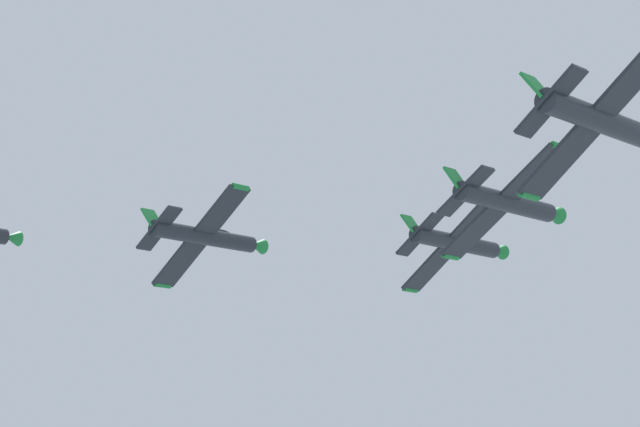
# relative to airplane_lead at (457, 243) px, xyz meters

# --- Properties ---
(airplane_lead) EXTENTS (7.76, 10.35, 6.16)m
(airplane_lead) POSITION_rel_airplane_lead_xyz_m (0.00, 0.00, 0.00)
(airplane_lead) COLOR #23282D
(airplane_left_inner) EXTENTS (7.68, 10.35, 6.26)m
(airplane_left_inner) POSITION_rel_airplane_lead_xyz_m (-11.94, -11.78, 0.20)
(airplane_left_inner) COLOR #23282D
(airplane_right_inner) EXTENTS (7.96, 10.35, 5.89)m
(airplane_right_inner) POSITION_rel_airplane_lead_xyz_m (10.53, -10.00, 0.00)
(airplane_right_inner) COLOR #23282D
(airplane_right_outer) EXTENTS (7.61, 10.35, 6.35)m
(airplane_right_outer) POSITION_rel_airplane_lead_xyz_m (23.61, -22.58, 0.27)
(airplane_right_outer) COLOR #23282D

